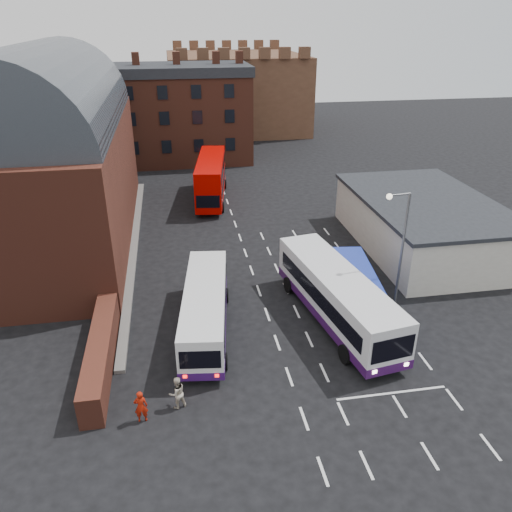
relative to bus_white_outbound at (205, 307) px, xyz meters
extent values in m
plane|color=black|center=(4.13, -4.45, -1.74)|extent=(180.00, 180.00, 0.00)
cube|color=#602B1E|center=(-11.37, 16.55, 3.26)|extent=(12.00, 28.00, 10.00)
cylinder|color=#1E2328|center=(-11.37, 16.55, 8.26)|extent=(12.00, 26.00, 12.00)
cube|color=#602B1E|center=(-6.07, -2.45, -0.84)|extent=(1.20, 10.00, 1.80)
cube|color=beige|center=(19.13, 9.55, 0.26)|extent=(10.00, 16.00, 4.00)
cube|color=#282B30|center=(19.13, 9.55, 2.36)|extent=(10.40, 16.40, 0.30)
cube|color=brown|center=(-1.87, 41.55, 3.76)|extent=(22.00, 10.00, 11.00)
cube|color=brown|center=(10.13, 61.55, 4.26)|extent=(22.00, 22.00, 12.00)
cube|color=silver|center=(0.00, 0.00, -0.02)|extent=(3.80, 11.04, 2.46)
cube|color=black|center=(0.00, 0.00, 0.13)|extent=(3.71, 9.86, 0.89)
cylinder|color=black|center=(-0.79, 3.57, -1.25)|extent=(0.40, 1.01, 0.98)
cylinder|color=black|center=(-1.70, -3.65, -1.25)|extent=(0.40, 1.01, 0.98)
cylinder|color=black|center=(1.65, 3.26, -1.25)|extent=(0.40, 1.01, 0.98)
cylinder|color=black|center=(0.74, -3.96, -1.25)|extent=(0.40, 1.01, 0.98)
cube|color=silver|center=(8.31, -0.37, 0.26)|extent=(4.84, 12.91, 2.87)
cube|color=black|center=(8.31, -0.37, 0.44)|extent=(4.71, 11.73, 1.03)
cylinder|color=black|center=(10.36, -4.10, -1.17)|extent=(0.50, 1.18, 1.15)
cylinder|color=black|center=(9.01, 4.28, -1.17)|extent=(0.50, 1.18, 1.15)
cylinder|color=black|center=(7.53, -4.56, -1.17)|extent=(0.50, 1.18, 1.15)
cylinder|color=black|center=(6.18, 3.82, -1.17)|extent=(0.50, 1.18, 1.15)
cube|color=#1C32A4|center=(10.13, 0.38, -0.22)|extent=(3.41, 9.76, 2.17)
cube|color=black|center=(10.13, 0.38, -0.09)|extent=(3.32, 8.58, 0.78)
cylinder|color=black|center=(10.81, -2.77, -1.31)|extent=(0.36, 0.89, 0.87)
cylinder|color=black|center=(11.65, 3.60, -1.31)|extent=(0.36, 0.89, 0.87)
cylinder|color=black|center=(8.65, -2.49, -1.31)|extent=(0.36, 0.89, 0.87)
cylinder|color=black|center=(9.50, 3.89, -1.31)|extent=(0.36, 0.89, 0.87)
cube|color=#BD0400|center=(2.56, 24.27, 0.77)|extent=(4.18, 11.52, 4.00)
cube|color=black|center=(2.56, 24.27, 0.20)|extent=(4.06, 10.35, 0.92)
cylinder|color=black|center=(3.31, 20.54, -1.23)|extent=(0.43, 1.06, 1.02)
cylinder|color=black|center=(4.41, 28.04, -1.23)|extent=(0.43, 1.06, 1.02)
cylinder|color=black|center=(0.77, 20.91, -1.23)|extent=(0.43, 1.06, 1.02)
cylinder|color=black|center=(1.88, 28.41, -1.23)|extent=(0.43, 1.06, 1.02)
cylinder|color=#5E5F62|center=(12.73, 0.44, 2.34)|extent=(0.16, 0.16, 8.16)
cylinder|color=#5E5F62|center=(12.02, 0.34, 6.42)|extent=(1.43, 0.31, 0.10)
sphere|color=#FFF2CC|center=(11.32, 0.24, 6.37)|extent=(0.37, 0.37, 0.37)
imported|color=#9F1706|center=(-3.71, -7.23, -0.85)|extent=(0.66, 0.44, 1.79)
imported|color=#B8AB97|center=(-1.96, -6.56, -0.84)|extent=(1.07, 0.96, 1.80)
camera|label=1|loc=(-1.35, -26.35, 16.21)|focal=35.00mm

